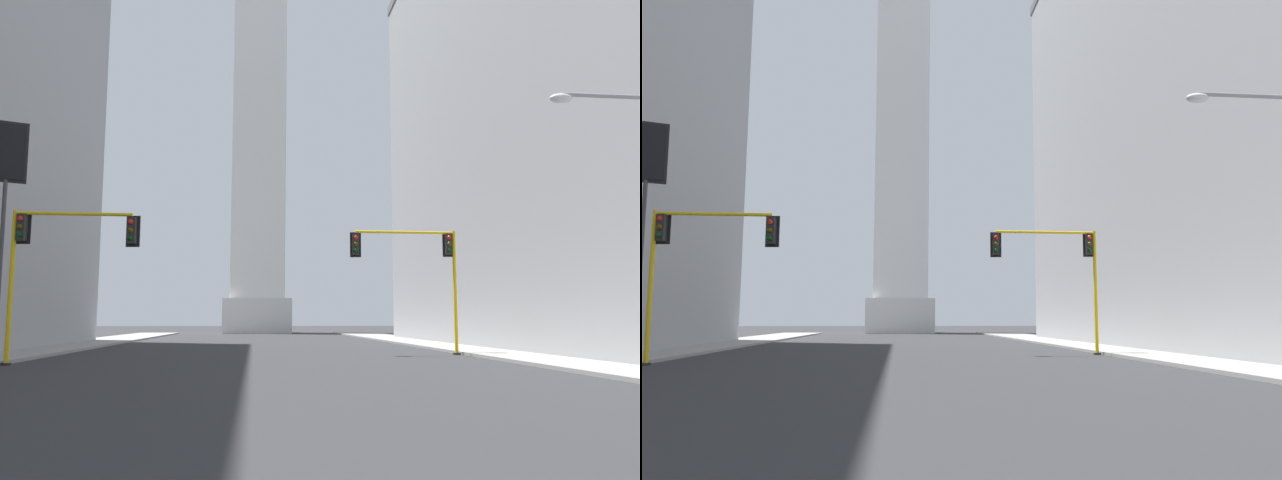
{
  "view_description": "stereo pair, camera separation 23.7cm",
  "coord_description": "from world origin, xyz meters",
  "views": [
    {
      "loc": [
        -0.43,
        -0.15,
        1.78
      ],
      "look_at": [
        5.06,
        51.89,
        8.53
      ],
      "focal_mm": 35.0,
      "sensor_mm": 36.0,
      "label": 1
    },
    {
      "loc": [
        -0.19,
        -0.18,
        1.78
      ],
      "look_at": [
        5.06,
        51.89,
        8.53
      ],
      "focal_mm": 35.0,
      "sensor_mm": 36.0,
      "label": 2
    }
  ],
  "objects": [
    {
      "name": "street_lamp",
      "position": [
        10.08,
        15.6,
        5.01
      ],
      "size": [
        3.07,
        0.36,
        8.12
      ],
      "color": "gray",
      "rests_on": "ground_plane"
    },
    {
      "name": "sidewalk_right",
      "position": [
        12.87,
        32.03,
        0.07
      ],
      "size": [
        5.0,
        106.76,
        0.15
      ],
      "primitive_type": "cube",
      "color": "gray",
      "rests_on": "ground_plane"
    },
    {
      "name": "obelisk",
      "position": [
        0.0,
        88.96,
        38.23
      ],
      "size": [
        9.36,
        9.36,
        78.89
      ],
      "color": "silver",
      "rests_on": "ground_plane"
    },
    {
      "name": "traffic_light_mid_right",
      "position": [
        8.25,
        31.75,
        4.97
      ],
      "size": [
        5.75,
        0.53,
        6.49
      ],
      "color": "yellow",
      "rests_on": "ground_plane"
    },
    {
      "name": "traffic_light_mid_left",
      "position": [
        -8.55,
        26.12,
        4.76
      ],
      "size": [
        5.18,
        0.52,
        6.24
      ],
      "color": "yellow",
      "rests_on": "ground_plane"
    }
  ]
}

